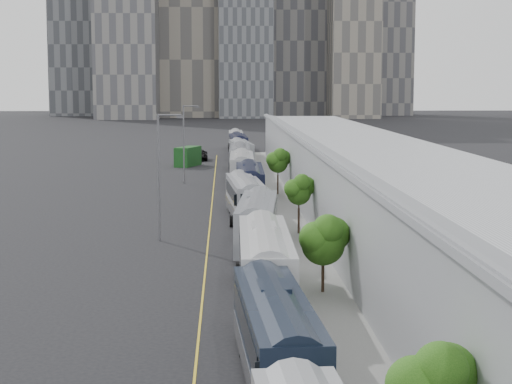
{
  "coord_description": "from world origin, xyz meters",
  "views": [
    {
      "loc": [
        -0.23,
        -13.28,
        12.05
      ],
      "look_at": [
        2.49,
        59.23,
        3.0
      ],
      "focal_mm": 60.0,
      "sensor_mm": 36.0,
      "label": 1
    }
  ],
  "objects_px": {
    "bus_3": "(257,226)",
    "street_lamp_near": "(161,169)",
    "bus_2": "(265,270)",
    "bus_4": "(245,201)",
    "bus_7": "(240,161)",
    "street_lamp_far": "(185,139)",
    "suv": "(199,155)",
    "shipping_container": "(188,156)",
    "bus_1": "(276,344)",
    "bus_10": "(236,141)",
    "bus_5": "(250,187)",
    "bus_9": "(238,147)",
    "bus_6": "(242,172)",
    "bus_8": "(241,154)"
  },
  "relations": [
    {
      "from": "bus_2",
      "to": "shipping_container",
      "type": "relative_size",
      "value": 2.47
    },
    {
      "from": "bus_4",
      "to": "bus_5",
      "type": "distance_m",
      "value": 10.34
    },
    {
      "from": "bus_2",
      "to": "street_lamp_far",
      "type": "xyz_separation_m",
      "value": [
        -7.07,
        58.29,
        3.8
      ]
    },
    {
      "from": "bus_7",
      "to": "bus_10",
      "type": "relative_size",
      "value": 1.05
    },
    {
      "from": "street_lamp_near",
      "to": "bus_1",
      "type": "bearing_deg",
      "value": -77.85
    },
    {
      "from": "bus_2",
      "to": "bus_6",
      "type": "bearing_deg",
      "value": 90.87
    },
    {
      "from": "bus_2",
      "to": "bus_4",
      "type": "xyz_separation_m",
      "value": [
        -0.36,
        29.9,
        -0.11
      ]
    },
    {
      "from": "bus_9",
      "to": "shipping_container",
      "type": "relative_size",
      "value": 2.38
    },
    {
      "from": "bus_1",
      "to": "suv",
      "type": "height_order",
      "value": "bus_1"
    },
    {
      "from": "bus_7",
      "to": "street_lamp_near",
      "type": "bearing_deg",
      "value": -96.76
    },
    {
      "from": "bus_2",
      "to": "shipping_container",
      "type": "xyz_separation_m",
      "value": [
        -7.73,
        81.3,
        -0.28
      ]
    },
    {
      "from": "street_lamp_near",
      "to": "shipping_container",
      "type": "bearing_deg",
      "value": 90.51
    },
    {
      "from": "bus_3",
      "to": "bus_1",
      "type": "bearing_deg",
      "value": -85.91
    },
    {
      "from": "bus_2",
      "to": "bus_10",
      "type": "relative_size",
      "value": 1.1
    },
    {
      "from": "bus_3",
      "to": "street_lamp_near",
      "type": "relative_size",
      "value": 1.35
    },
    {
      "from": "bus_5",
      "to": "street_lamp_far",
      "type": "xyz_separation_m",
      "value": [
        -7.41,
        18.08,
        3.85
      ]
    },
    {
      "from": "bus_2",
      "to": "bus_4",
      "type": "distance_m",
      "value": 29.9
    },
    {
      "from": "bus_3",
      "to": "bus_7",
      "type": "relative_size",
      "value": 0.99
    },
    {
      "from": "bus_4",
      "to": "bus_7",
      "type": "relative_size",
      "value": 0.98
    },
    {
      "from": "bus_7",
      "to": "street_lamp_near",
      "type": "xyz_separation_m",
      "value": [
        -7.07,
        -52.2,
        3.99
      ]
    },
    {
      "from": "bus_2",
      "to": "bus_8",
      "type": "relative_size",
      "value": 1.07
    },
    {
      "from": "bus_8",
      "to": "bus_9",
      "type": "relative_size",
      "value": 0.97
    },
    {
      "from": "bus_1",
      "to": "bus_6",
      "type": "distance_m",
      "value": 68.92
    },
    {
      "from": "bus_8",
      "to": "street_lamp_near",
      "type": "relative_size",
      "value": 1.32
    },
    {
      "from": "bus_4",
      "to": "street_lamp_far",
      "type": "height_order",
      "value": "street_lamp_far"
    },
    {
      "from": "bus_5",
      "to": "suv",
      "type": "height_order",
      "value": "bus_5"
    },
    {
      "from": "bus_7",
      "to": "bus_10",
      "type": "height_order",
      "value": "bus_7"
    },
    {
      "from": "bus_2",
      "to": "bus_10",
      "type": "height_order",
      "value": "bus_2"
    },
    {
      "from": "bus_4",
      "to": "suv",
      "type": "relative_size",
      "value": 2.17
    },
    {
      "from": "bus_3",
      "to": "bus_8",
      "type": "xyz_separation_m",
      "value": [
        0.17,
        67.97,
        -0.04
      ]
    },
    {
      "from": "bus_2",
      "to": "bus_7",
      "type": "relative_size",
      "value": 1.04
    },
    {
      "from": "bus_6",
      "to": "shipping_container",
      "type": "relative_size",
      "value": 2.46
    },
    {
      "from": "bus_2",
      "to": "street_lamp_near",
      "type": "relative_size",
      "value": 1.42
    },
    {
      "from": "bus_4",
      "to": "bus_5",
      "type": "xyz_separation_m",
      "value": [
        0.71,
        10.32,
        0.06
      ]
    },
    {
      "from": "street_lamp_near",
      "to": "street_lamp_far",
      "type": "relative_size",
      "value": 1.03
    },
    {
      "from": "bus_7",
      "to": "bus_8",
      "type": "height_order",
      "value": "bus_7"
    },
    {
      "from": "bus_2",
      "to": "bus_9",
      "type": "distance_m",
      "value": 97.99
    },
    {
      "from": "bus_5",
      "to": "bus_7",
      "type": "relative_size",
      "value": 1.01
    },
    {
      "from": "bus_7",
      "to": "street_lamp_near",
      "type": "distance_m",
      "value": 52.83
    },
    {
      "from": "bus_10",
      "to": "street_lamp_far",
      "type": "xyz_separation_m",
      "value": [
        -7.0,
        -55.52,
        3.95
      ]
    },
    {
      "from": "bus_9",
      "to": "street_lamp_near",
      "type": "distance_m",
      "value": 79.59
    },
    {
      "from": "bus_3",
      "to": "street_lamp_far",
      "type": "xyz_separation_m",
      "value": [
        -7.24,
        42.68,
        3.9
      ]
    },
    {
      "from": "bus_8",
      "to": "bus_7",
      "type": "bearing_deg",
      "value": -96.86
    },
    {
      "from": "bus_10",
      "to": "suv",
      "type": "xyz_separation_m",
      "value": [
        -6.31,
        -22.42,
        -0.73
      ]
    },
    {
      "from": "bus_5",
      "to": "bus_6",
      "type": "bearing_deg",
      "value": 92.65
    },
    {
      "from": "bus_10",
      "to": "street_lamp_far",
      "type": "height_order",
      "value": "street_lamp_far"
    },
    {
      "from": "bus_1",
      "to": "bus_6",
      "type": "xyz_separation_m",
      "value": [
        0.06,
        68.92,
        0.13
      ]
    },
    {
      "from": "bus_7",
      "to": "suv",
      "type": "xyz_separation_m",
      "value": [
        -6.27,
        20.35,
        -0.81
      ]
    },
    {
      "from": "bus_4",
      "to": "bus_8",
      "type": "height_order",
      "value": "bus_4"
    },
    {
      "from": "bus_3",
      "to": "suv",
      "type": "xyz_separation_m",
      "value": [
        -6.54,
        75.78,
        -0.78
      ]
    }
  ]
}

